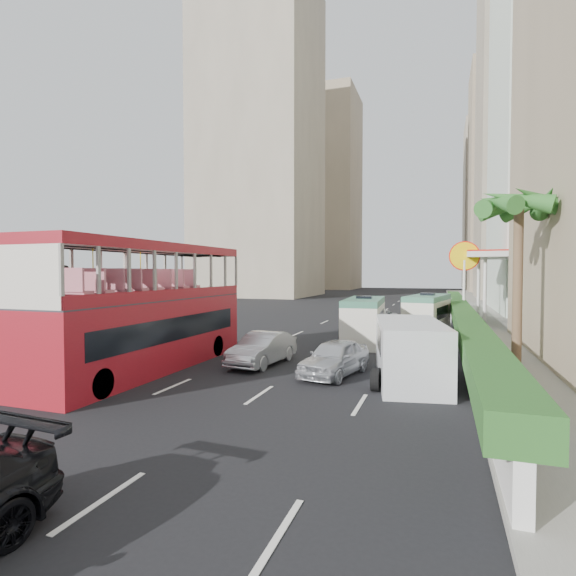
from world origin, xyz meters
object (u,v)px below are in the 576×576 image
at_px(minibus_near, 364,321).
at_px(shell_station, 510,287).
at_px(minibus_far, 427,315).
at_px(panel_van_far, 433,308).
at_px(panel_van_near, 410,351).
at_px(car_silver_lane_b, 335,375).
at_px(van_asset, 375,333).
at_px(double_decker_bus, 149,307).
at_px(palm_tree, 518,286).
at_px(car_silver_lane_a, 262,364).

xyz_separation_m(minibus_near, shell_station, (8.96, 13.53, 1.51)).
xyz_separation_m(minibus_far, panel_van_far, (0.20, 9.45, -0.27)).
height_order(panel_van_near, panel_van_far, panel_van_near).
bearing_deg(car_silver_lane_b, van_asset, 102.83).
bearing_deg(panel_van_far, double_decker_bus, -123.58).
bearing_deg(shell_station, panel_van_far, 171.27).
bearing_deg(double_decker_bus, palm_tree, 16.16).
distance_m(double_decker_bus, car_silver_lane_a, 5.24).
xyz_separation_m(double_decker_bus, van_asset, (7.01, 14.01, -2.53)).
bearing_deg(van_asset, panel_van_far, 73.78).
relative_size(car_silver_lane_a, minibus_far, 0.73).
height_order(minibus_far, panel_van_near, minibus_far).
height_order(car_silver_lane_b, shell_station, shell_station).
bearing_deg(minibus_far, panel_van_far, 99.35).
relative_size(car_silver_lane_b, shell_station, 0.49).
bearing_deg(minibus_near, shell_station, 53.44).
bearing_deg(car_silver_lane_a, panel_van_near, -3.68).
bearing_deg(car_silver_lane_a, double_decker_bus, -142.50).
relative_size(minibus_far, panel_van_far, 1.15).
relative_size(double_decker_bus, car_silver_lane_b, 2.78).
bearing_deg(double_decker_bus, van_asset, 63.43).
xyz_separation_m(car_silver_lane_b, minibus_near, (-0.20, 7.99, 1.24)).
bearing_deg(minibus_far, car_silver_lane_a, -107.27).
height_order(car_silver_lane_b, palm_tree, palm_tree).
relative_size(car_silver_lane_a, panel_van_far, 0.85).
height_order(double_decker_bus, minibus_far, double_decker_bus).
bearing_deg(panel_van_near, palm_tree, 24.43).
height_order(minibus_far, palm_tree, palm_tree).
height_order(minibus_near, palm_tree, palm_tree).
bearing_deg(double_decker_bus, car_silver_lane_a, 31.76).
height_order(car_silver_lane_a, minibus_near, minibus_near).
bearing_deg(panel_van_near, minibus_near, 100.22).
height_order(car_silver_lane_a, panel_van_near, panel_van_near).
bearing_deg(shell_station, minibus_near, -123.51).
bearing_deg(palm_tree, double_decker_bus, -163.84).
xyz_separation_m(van_asset, panel_van_near, (2.99, -12.61, 1.08)).
relative_size(panel_van_near, palm_tree, 0.84).
bearing_deg(car_silver_lane_a, shell_station, 65.29).
bearing_deg(minibus_near, panel_van_near, -72.95).
distance_m(car_silver_lane_b, panel_van_near, 2.96).
distance_m(car_silver_lane_b, van_asset, 12.54).
distance_m(minibus_near, palm_tree, 8.95).
relative_size(double_decker_bus, panel_van_far, 2.27).
distance_m(minibus_far, panel_van_near, 13.00).
bearing_deg(double_decker_bus, minibus_far, 54.64).
bearing_deg(van_asset, car_silver_lane_a, -102.11).
relative_size(minibus_near, shell_station, 0.70).
distance_m(car_silver_lane_a, panel_van_far, 22.43).
bearing_deg(double_decker_bus, panel_van_near, 7.99).
xyz_separation_m(double_decker_bus, palm_tree, (13.80, 4.00, 0.85)).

